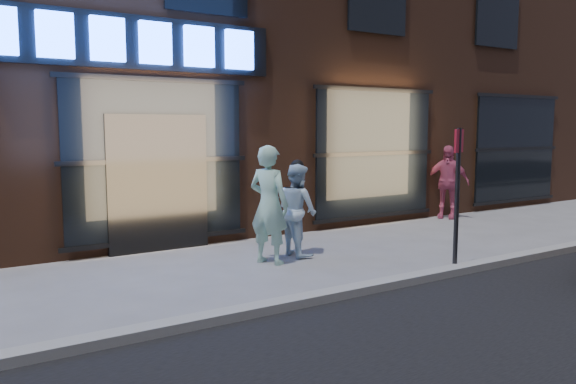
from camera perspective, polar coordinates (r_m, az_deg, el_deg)
name	(u,v)px	position (r m, az deg, el deg)	size (l,w,h in m)	color
ground	(273,311)	(6.83, -1.53, -12.03)	(90.00, 90.00, 0.00)	slate
curb	(273,306)	(6.81, -1.53, -11.55)	(60.00, 0.25, 0.12)	gray
man_bowtie	(269,205)	(8.95, -1.95, -1.30)	(0.69, 0.46, 1.90)	#A0D2BE
man_cap	(297,210)	(9.54, 0.94, -1.80)	(0.76, 0.60, 1.57)	silver
passerby	(447,182)	(13.96, 15.84, 0.99)	(1.03, 0.43, 1.75)	#C75276
sign_post	(457,185)	(8.77, 16.83, 0.64)	(0.33, 0.16, 2.17)	#262628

